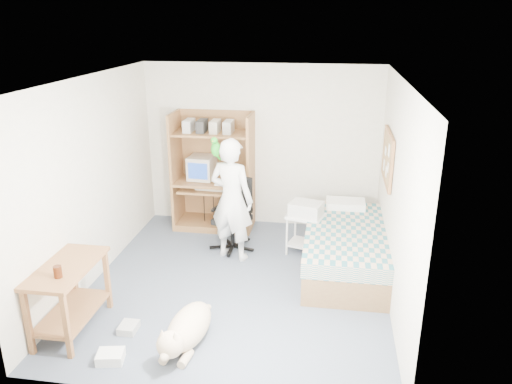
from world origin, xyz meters
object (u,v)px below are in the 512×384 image
bed (345,248)px  dog (186,329)px  office_chair (234,224)px  printer_cart (306,228)px  computer_hutch (214,176)px  person (232,200)px  side_desk (69,288)px

bed → dog: (-1.59, -1.90, -0.10)m
office_chair → printer_cart: (1.01, -0.04, 0.02)m
computer_hutch → dog: (0.41, -3.02, -0.63)m
computer_hutch → dog: computer_hutch is taller
bed → dog: bearing=-129.9°
person → dog: 2.10m
bed → office_chair: size_ratio=2.00×
side_desk → person: person is taller
bed → person: person is taller
side_desk → person: 2.36m
person → printer_cart: (0.98, 0.27, -0.46)m
computer_hutch → dog: size_ratio=1.57×
bed → office_chair: office_chair is taller
bed → person: (-1.52, 0.10, 0.55)m
dog → office_chair: bearing=96.7°
bed → office_chair: bearing=165.5°
computer_hutch → office_chair: bearing=-58.0°
bed → dog: bed is taller
computer_hutch → person: 1.13m
dog → computer_hutch: bearing=105.4°
computer_hutch → person: (0.48, -1.02, 0.02)m
dog → printer_cart: size_ratio=1.99×
person → printer_cart: person is taller
computer_hutch → office_chair: 0.97m
side_desk → dog: size_ratio=0.87×
dog → bed: bearing=57.7°
computer_hutch → printer_cart: size_ratio=3.13×
printer_cart → office_chair: bearing=-165.9°
side_desk → printer_cart: side_desk is taller
person → bed: bearing=-166.7°
bed → dog: size_ratio=1.76×
printer_cart → computer_hutch: bearing=168.8°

